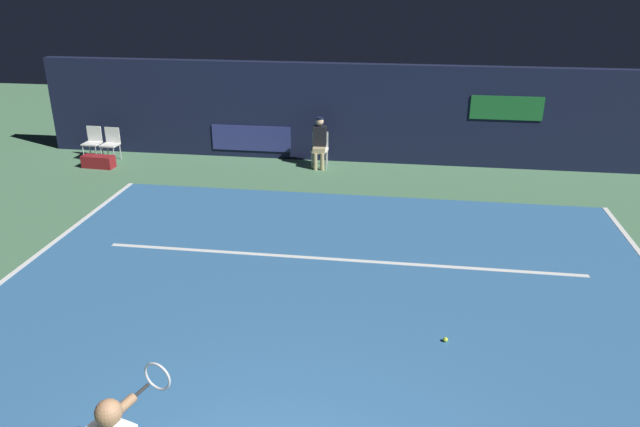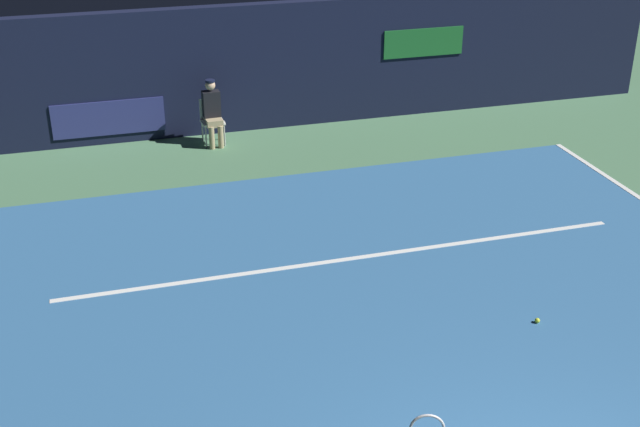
% 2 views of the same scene
% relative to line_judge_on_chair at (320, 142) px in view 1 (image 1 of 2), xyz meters
% --- Properties ---
extents(ground_plane, '(34.70, 34.70, 0.00)m').
position_rel_line_judge_on_chair_xyz_m(ground_plane, '(1.13, -7.18, -0.69)').
color(ground_plane, '#4C7A56').
extents(court_surface, '(11.08, 10.35, 0.01)m').
position_rel_line_judge_on_chair_xyz_m(court_surface, '(1.13, -7.18, -0.68)').
color(court_surface, '#336699').
rests_on(court_surface, ground).
extents(line_service, '(8.64, 0.10, 0.01)m').
position_rel_line_judge_on_chair_xyz_m(line_service, '(1.13, -5.37, -0.67)').
color(line_service, white).
rests_on(line_service, court_surface).
extents(back_wall, '(17.84, 0.33, 2.60)m').
position_rel_line_judge_on_chair_xyz_m(back_wall, '(1.13, 0.74, 0.61)').
color(back_wall, '#141933').
rests_on(back_wall, ground).
extents(line_judge_on_chair, '(0.46, 0.54, 1.32)m').
position_rel_line_judge_on_chair_xyz_m(line_judge_on_chair, '(0.00, 0.00, 0.00)').
color(line_judge_on_chair, white).
rests_on(line_judge_on_chair, ground).
extents(courtside_chair_near, '(0.46, 0.44, 0.88)m').
position_rel_line_judge_on_chair_xyz_m(courtside_chair_near, '(-5.70, -0.19, -0.18)').
color(courtside_chair_near, white).
rests_on(courtside_chair_near, ground).
extents(courtside_chair_far, '(0.45, 0.43, 0.88)m').
position_rel_line_judge_on_chair_xyz_m(courtside_chair_far, '(-6.26, -0.13, -0.18)').
color(courtside_chair_far, white).
rests_on(courtside_chair_far, ground).
extents(tennis_ball, '(0.07, 0.07, 0.07)m').
position_rel_line_judge_on_chair_xyz_m(tennis_ball, '(2.93, -7.70, -0.64)').
color(tennis_ball, '#CCE033').
rests_on(tennis_ball, court_surface).
extents(equipment_bag, '(0.86, 0.37, 0.32)m').
position_rel_line_judge_on_chair_xyz_m(equipment_bag, '(-5.76, -0.89, -0.53)').
color(equipment_bag, maroon).
rests_on(equipment_bag, ground).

